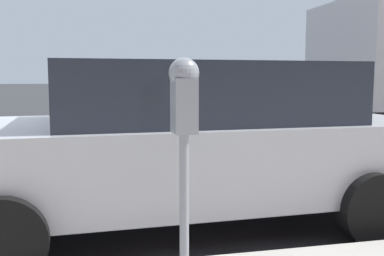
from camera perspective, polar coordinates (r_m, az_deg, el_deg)
ground_plane at (r=5.45m, az=-12.75°, el=-9.16°), size 220.00×220.00×0.00m
parking_meter at (r=2.79m, az=-1.03°, el=1.97°), size 0.21×0.19×1.42m
car_silver at (r=4.40m, az=-1.04°, el=-1.64°), size 2.29×4.88×1.59m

